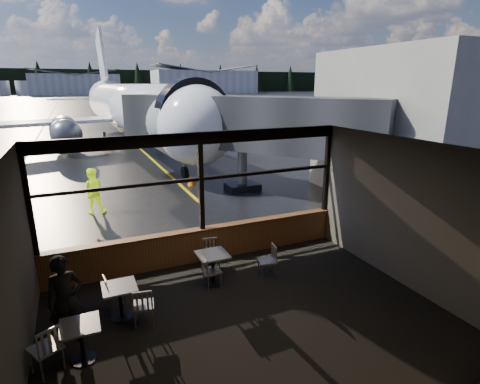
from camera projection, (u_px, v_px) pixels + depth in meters
ground_plane at (81, 100)px, 115.77m from camera, size 520.00×520.00×0.00m
carpet_floor at (250, 320)px, 7.65m from camera, size 8.00×6.00×0.01m
ceiling at (251, 151)px, 6.68m from camera, size 8.00×6.00×0.04m
wall_left at (10, 285)px, 5.62m from camera, size 0.04×6.00×3.50m
wall_right at (405, 214)px, 8.72m from camera, size 0.04×6.00×3.50m
wall_back at (356, 333)px, 4.53m from camera, size 8.00×0.04×3.50m
window_sill at (203, 245)px, 10.17m from camera, size 8.00×0.28×0.90m
window_header at (200, 138)px, 9.36m from camera, size 8.00×0.18×0.30m
mullion_left at (28, 201)px, 8.15m from camera, size 0.12×0.12×2.60m
mullion_centre at (201, 183)px, 9.68m from camera, size 0.12×0.12×2.60m
mullion_right at (327, 169)px, 11.21m from camera, size 0.12×0.12×2.60m
window_transom at (201, 179)px, 9.65m from camera, size 8.00×0.10×0.08m
airliner at (132, 76)px, 27.58m from camera, size 30.40×35.78×10.46m
jet_bridge at (242, 141)px, 15.88m from camera, size 8.69×10.62×4.63m
cafe_table_near at (213, 269)px, 8.97m from camera, size 0.71×0.71×0.78m
cafe_table_mid at (121, 302)px, 7.64m from camera, size 0.67×0.67×0.73m
cafe_table_left at (82, 343)px, 6.46m from camera, size 0.65×0.65×0.71m
chair_near_e at (267, 261)px, 9.27m from camera, size 0.54×0.54×0.85m
chair_near_w at (212, 272)px, 8.78m from camera, size 0.47×0.47×0.83m
chair_near_n at (212, 256)px, 9.51m from camera, size 0.55×0.55×0.88m
chair_mid_s at (143, 306)px, 7.41m from camera, size 0.55×0.55×0.86m
chair_mid_w at (115, 293)px, 7.87m from camera, size 0.50×0.50×0.84m
chair_left_s at (45, 349)px, 6.16m from camera, size 0.69×0.69×0.93m
passenger at (66, 301)px, 6.79m from camera, size 0.72×0.57×1.75m
ground_crew at (92, 191)px, 13.82m from camera, size 0.88×0.71×1.71m
cone_nose at (191, 180)px, 17.79m from camera, size 0.40×0.40×0.55m
cone_wing at (18, 155)px, 23.91m from camera, size 0.39×0.39×0.54m
terminal_annex at (411, 125)px, 15.53m from camera, size 5.00×7.00×6.00m
hangar_mid at (75, 83)px, 171.51m from camera, size 38.00×15.00×10.00m
hangar_right at (205, 81)px, 188.32m from camera, size 50.00×20.00×12.00m
fuel_tank_b at (26, 88)px, 161.69m from camera, size 8.00×8.00×6.00m
fuel_tank_c at (52, 88)px, 165.56m from camera, size 8.00×8.00×6.00m
treeline at (74, 81)px, 193.21m from camera, size 360.00×3.00×12.00m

